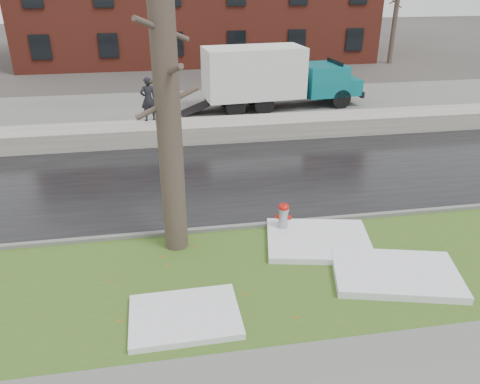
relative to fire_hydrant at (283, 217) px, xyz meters
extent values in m
plane|color=#47423D|center=(-1.62, -0.61, -0.51)|extent=(120.00, 120.00, 0.00)
cube|color=#31521B|center=(-1.62, -1.86, -0.49)|extent=(60.00, 4.50, 0.04)
cube|color=black|center=(-1.62, 3.89, -0.50)|extent=(60.00, 7.00, 0.03)
cube|color=slate|center=(-1.62, 12.39, -0.50)|extent=(60.00, 9.00, 0.03)
cube|color=slate|center=(-1.62, 0.39, -0.44)|extent=(60.00, 0.15, 0.14)
cube|color=#AAA59B|center=(-1.62, 8.09, -0.14)|extent=(60.00, 1.60, 0.75)
cylinder|color=brown|center=(-7.62, 25.39, 2.74)|extent=(0.36, 0.36, 6.50)
cylinder|color=brown|center=(-7.62, 25.39, 3.69)|extent=(0.84, 1.62, 0.73)
cylinder|color=brown|center=(-7.62, 25.39, 3.09)|extent=(1.40, 0.61, 0.63)
cylinder|color=brown|center=(14.38, 23.39, 2.74)|extent=(0.36, 0.36, 6.50)
cylinder|color=brown|center=(14.38, 23.39, 3.69)|extent=(0.84, 1.62, 0.73)
cylinder|color=brown|center=(14.38, 23.39, 3.09)|extent=(1.40, 0.61, 0.63)
cylinder|color=#9DA1A5|center=(0.00, -0.01, -0.09)|extent=(0.32, 0.32, 0.76)
ellipsoid|color=#B6130E|center=(0.00, -0.01, 0.29)|extent=(0.37, 0.37, 0.18)
cylinder|color=#B6130E|center=(0.00, -0.01, 0.39)|extent=(0.07, 0.07, 0.05)
cylinder|color=#B6130E|center=(-0.15, 0.05, -0.02)|extent=(0.14, 0.15, 0.12)
cylinder|color=#B6130E|center=(0.15, -0.06, -0.02)|extent=(0.14, 0.15, 0.12)
cylinder|color=#9DA1A5|center=(0.05, 0.14, -0.02)|extent=(0.18, 0.15, 0.15)
cylinder|color=brown|center=(-2.84, -0.18, 3.14)|extent=(0.62, 0.62, 7.22)
cylinder|color=brown|center=(-2.84, -0.18, 3.86)|extent=(0.75, 1.72, 0.75)
cylinder|color=brown|center=(-2.84, -0.18, 4.79)|extent=(1.20, 1.23, 0.68)
cylinder|color=brown|center=(-2.84, -0.18, 3.24)|extent=(1.47, 0.53, 0.65)
cube|color=black|center=(2.76, 12.35, 0.07)|extent=(7.20, 1.55, 0.20)
cube|color=silver|center=(1.61, 12.24, 1.36)|extent=(5.01, 2.67, 2.41)
cube|color=#0D727C|center=(5.30, 12.58, 0.83)|extent=(2.25, 2.33, 1.52)
cube|color=#0D727C|center=(6.59, 12.71, 0.47)|extent=(1.25, 2.06, 0.80)
cube|color=black|center=(5.92, 12.64, 1.36)|extent=(0.24, 1.79, 0.80)
cube|color=black|center=(-1.33, 11.97, -0.22)|extent=(1.62, 1.21, 0.60)
cylinder|color=black|center=(6.05, 11.71, -0.02)|extent=(1.00, 0.36, 0.98)
cylinder|color=black|center=(5.88, 13.58, -0.02)|extent=(1.00, 0.36, 0.98)
cylinder|color=black|center=(1.96, 11.33, -0.02)|extent=(1.00, 0.36, 0.98)
cylinder|color=black|center=(1.79, 13.20, -0.02)|extent=(1.00, 0.36, 0.98)
cylinder|color=black|center=(0.54, 11.20, -0.02)|extent=(1.00, 0.36, 0.98)
cylinder|color=black|center=(0.36, 13.07, -0.02)|extent=(1.00, 0.36, 0.98)
imported|color=black|center=(-3.49, 8.69, 1.14)|extent=(0.76, 0.63, 1.81)
cube|color=white|center=(0.76, -0.71, -0.39)|extent=(2.95, 2.48, 0.16)
cube|color=white|center=(-2.82, -3.05, -0.40)|extent=(2.22, 1.63, 0.14)
cube|color=white|center=(2.05, -2.43, -0.38)|extent=(3.16, 2.44, 0.18)
camera|label=1|loc=(-2.98, -10.56, 5.91)|focal=35.00mm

